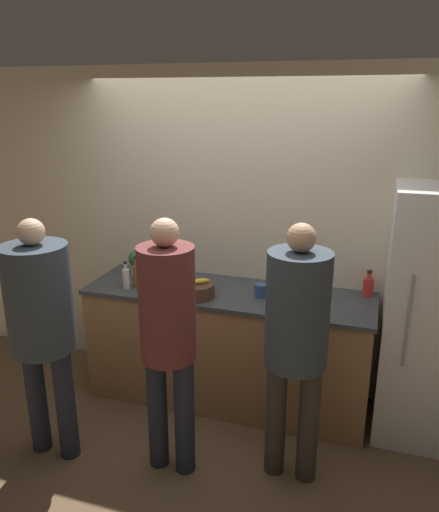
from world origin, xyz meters
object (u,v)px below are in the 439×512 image
person_left (41,316)px  potted_plant (137,262)px  person_center (168,328)px  cup_blue (260,290)px  fruit_bowl (196,289)px  bottle_red (368,286)px  bottle_clear (126,278)px  utensil_crock (171,269)px  bottle_amber (136,275)px  refrigerator (438,318)px  person_right (296,331)px

person_left → potted_plant: size_ratio=7.71×
person_center → cup_blue: bearing=66.2°
person_center → fruit_bowl: bearing=96.8°
person_left → potted_plant: bearing=83.7°
bottle_red → bottle_clear: bearing=-167.1°
person_center → cup_blue: size_ratio=17.46×
utensil_crock → bottle_red: bearing=3.3°
utensil_crock → fruit_bowl: bearing=-43.5°
cup_blue → potted_plant: (-1.08, 0.13, 0.07)m
utensil_crock → bottle_amber: (-0.18, -0.26, 0.03)m
refrigerator → person_left: refrigerator is taller
person_right → potted_plant: 1.68m
refrigerator → bottle_clear: refrigerator is taller
bottle_clear → fruit_bowl: bearing=0.7°
fruit_bowl → bottle_amber: (-0.51, 0.05, 0.04)m
cup_blue → refrigerator: bearing=2.6°
utensil_crock → person_left: bearing=-110.2°
refrigerator → fruit_bowl: 1.71m
bottle_red → person_center: bearing=-135.7°
person_left → potted_plant: (0.12, 1.10, 0.02)m
person_center → cup_blue: (0.38, 0.85, -0.03)m
person_center → person_right: size_ratio=1.01×
utensil_crock → person_center: bearing=-68.0°
person_center → person_right: (0.76, 0.17, 0.01)m
fruit_bowl → bottle_clear: 0.57m
fruit_bowl → potted_plant: potted_plant is taller
person_left → utensil_crock: size_ratio=6.84×
refrigerator → cup_blue: size_ratio=18.60×
refrigerator → utensil_crock: 2.03m
fruit_bowl → utensil_crock: 0.45m
bottle_red → potted_plant: bearing=-176.1°
potted_plant → fruit_bowl: bearing=-24.0°
person_left → cup_blue: person_left is taller
cup_blue → utensil_crock: bearing=167.9°
bottle_clear → bottle_red: 1.84m
bottle_red → bottle_amber: size_ratio=0.80×
bottle_clear → person_center: bearing=-46.9°
refrigerator → utensil_crock: refrigerator is taller
person_right → cup_blue: bearing=119.2°
fruit_bowl → bottle_red: bottle_red is taller
refrigerator → potted_plant: bearing=178.1°
cup_blue → bottle_clear: bearing=-171.7°
utensil_crock → bottle_red: (1.55, 0.09, 0.01)m
fruit_bowl → bottle_red: (1.22, 0.40, 0.02)m
person_right → cup_blue: person_right is taller
person_right → bottle_amber: size_ratio=6.77×
bottle_amber → bottle_red: bearing=11.6°
fruit_bowl → person_center: bearing=-83.2°
cup_blue → person_center: bearing=-113.8°
bottle_red → utensil_crock: bearing=-176.7°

